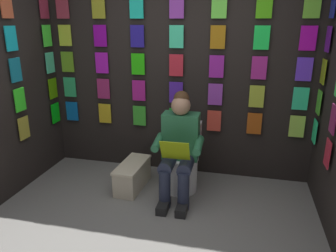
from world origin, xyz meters
The scene contains 6 objects.
ground_plane centered at (0.00, 0.00, 0.00)m, with size 30.00×30.00×0.00m, color gray.
display_wall_back centered at (0.00, -1.71, 1.13)m, with size 3.42×0.14×2.24m.
display_wall_right centered at (1.71, -0.83, 1.13)m, with size 0.14×1.66×2.24m.
toilet centered at (-0.17, -1.20, 0.33)m, with size 0.41×0.56×0.77m.
person_reading centered at (-0.18, -0.98, 0.60)m, with size 0.53×0.69×1.19m.
comic_longbox_near centered at (0.39, -1.04, 0.16)m, with size 0.29×0.63×0.31m.
Camera 1 is at (-0.83, 2.26, 1.91)m, focal length 34.91 mm.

